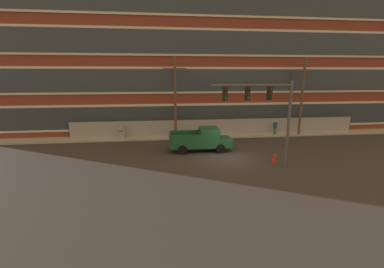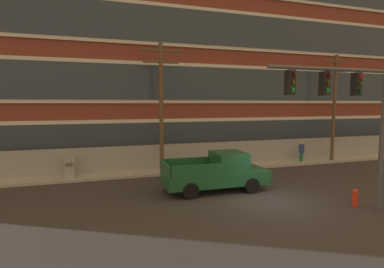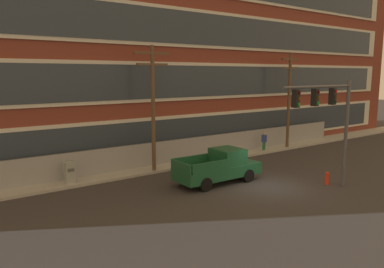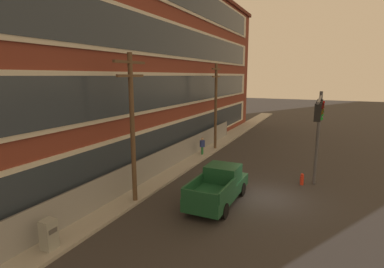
{
  "view_description": "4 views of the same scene",
  "coord_description": "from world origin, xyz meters",
  "px_view_note": "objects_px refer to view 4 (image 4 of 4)",
  "views": [
    {
      "loc": [
        -5.17,
        -19.28,
        6.57
      ],
      "look_at": [
        -2.65,
        2.11,
        1.58
      ],
      "focal_mm": 24.0,
      "sensor_mm": 36.0,
      "label": 1
    },
    {
      "loc": [
        -7.75,
        -11.9,
        4.57
      ],
      "look_at": [
        -2.67,
        3.94,
        2.88
      ],
      "focal_mm": 28.0,
      "sensor_mm": 36.0,
      "label": 2
    },
    {
      "loc": [
        -16.07,
        -14.5,
        6.54
      ],
      "look_at": [
        -2.44,
        4.28,
        2.8
      ],
      "focal_mm": 35.0,
      "sensor_mm": 36.0,
      "label": 3
    },
    {
      "loc": [
        -17.12,
        -2.91,
        7.16
      ],
      "look_at": [
        -1.21,
        4.31,
        3.74
      ],
      "focal_mm": 28.0,
      "sensor_mm": 36.0,
      "label": 4
    }
  ],
  "objects_px": {
    "traffic_signal_mast": "(318,121)",
    "utility_pole_near_corner": "(132,122)",
    "utility_pole_midblock": "(216,104)",
    "electrical_cabinet": "(49,236)",
    "fire_hydrant": "(302,179)",
    "pedestrian_near_cabinet": "(202,145)",
    "pickup_truck_dark_green": "(219,186)"
  },
  "relations": [
    {
      "from": "traffic_signal_mast",
      "to": "pickup_truck_dark_green",
      "type": "bearing_deg",
      "value": 126.73
    },
    {
      "from": "pickup_truck_dark_green",
      "to": "utility_pole_near_corner",
      "type": "xyz_separation_m",
      "value": [
        -2.05,
        4.33,
        3.71
      ]
    },
    {
      "from": "fire_hydrant",
      "to": "pedestrian_near_cabinet",
      "type": "bearing_deg",
      "value": 65.81
    },
    {
      "from": "pickup_truck_dark_green",
      "to": "electrical_cabinet",
      "type": "distance_m",
      "value": 8.91
    },
    {
      "from": "traffic_signal_mast",
      "to": "fire_hydrant",
      "type": "bearing_deg",
      "value": 29.87
    },
    {
      "from": "traffic_signal_mast",
      "to": "fire_hydrant",
      "type": "xyz_separation_m",
      "value": [
        1.3,
        0.75,
        -4.14
      ]
    },
    {
      "from": "utility_pole_midblock",
      "to": "fire_hydrant",
      "type": "height_order",
      "value": "utility_pole_midblock"
    },
    {
      "from": "utility_pole_midblock",
      "to": "electrical_cabinet",
      "type": "bearing_deg",
      "value": 179.31
    },
    {
      "from": "traffic_signal_mast",
      "to": "electrical_cabinet",
      "type": "distance_m",
      "value": 15.2
    },
    {
      "from": "utility_pole_midblock",
      "to": "fire_hydrant",
      "type": "relative_size",
      "value": 10.59
    },
    {
      "from": "traffic_signal_mast",
      "to": "utility_pole_near_corner",
      "type": "height_order",
      "value": "utility_pole_near_corner"
    },
    {
      "from": "electrical_cabinet",
      "to": "fire_hydrant",
      "type": "bearing_deg",
      "value": -35.1
    },
    {
      "from": "traffic_signal_mast",
      "to": "utility_pole_near_corner",
      "type": "distance_m",
      "value": 10.81
    },
    {
      "from": "electrical_cabinet",
      "to": "fire_hydrant",
      "type": "distance_m",
      "value": 15.29
    },
    {
      "from": "electrical_cabinet",
      "to": "fire_hydrant",
      "type": "relative_size",
      "value": 1.82
    },
    {
      "from": "utility_pole_midblock",
      "to": "electrical_cabinet",
      "type": "relative_size",
      "value": 5.81
    },
    {
      "from": "utility_pole_near_corner",
      "to": "utility_pole_midblock",
      "type": "distance_m",
      "value": 13.6
    },
    {
      "from": "utility_pole_near_corner",
      "to": "electrical_cabinet",
      "type": "xyz_separation_m",
      "value": [
        -5.53,
        0.34,
        -3.95
      ]
    },
    {
      "from": "pedestrian_near_cabinet",
      "to": "fire_hydrant",
      "type": "bearing_deg",
      "value": -114.19
    },
    {
      "from": "pedestrian_near_cabinet",
      "to": "traffic_signal_mast",
      "type": "bearing_deg",
      "value": -118.82
    },
    {
      "from": "traffic_signal_mast",
      "to": "utility_pole_near_corner",
      "type": "bearing_deg",
      "value": 121.69
    },
    {
      "from": "pickup_truck_dark_green",
      "to": "utility_pole_near_corner",
      "type": "height_order",
      "value": "utility_pole_near_corner"
    },
    {
      "from": "utility_pole_near_corner",
      "to": "utility_pole_midblock",
      "type": "relative_size",
      "value": 1.01
    },
    {
      "from": "utility_pole_near_corner",
      "to": "fire_hydrant",
      "type": "height_order",
      "value": "utility_pole_near_corner"
    },
    {
      "from": "pickup_truck_dark_green",
      "to": "utility_pole_midblock",
      "type": "xyz_separation_m",
      "value": [
        11.55,
        4.44,
        3.58
      ]
    },
    {
      "from": "pickup_truck_dark_green",
      "to": "fire_hydrant",
      "type": "height_order",
      "value": "pickup_truck_dark_green"
    },
    {
      "from": "electrical_cabinet",
      "to": "pedestrian_near_cabinet",
      "type": "height_order",
      "value": "pedestrian_near_cabinet"
    },
    {
      "from": "utility_pole_midblock",
      "to": "pedestrian_near_cabinet",
      "type": "distance_m",
      "value": 4.45
    },
    {
      "from": "utility_pole_midblock",
      "to": "fire_hydrant",
      "type": "xyz_separation_m",
      "value": [
        -6.62,
        -8.56,
        -4.15
      ]
    },
    {
      "from": "pickup_truck_dark_green",
      "to": "pedestrian_near_cabinet",
      "type": "relative_size",
      "value": 3.27
    },
    {
      "from": "traffic_signal_mast",
      "to": "pedestrian_near_cabinet",
      "type": "bearing_deg",
      "value": 61.18
    },
    {
      "from": "traffic_signal_mast",
      "to": "utility_pole_near_corner",
      "type": "xyz_separation_m",
      "value": [
        -5.68,
        9.2,
        0.14
      ]
    }
  ]
}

